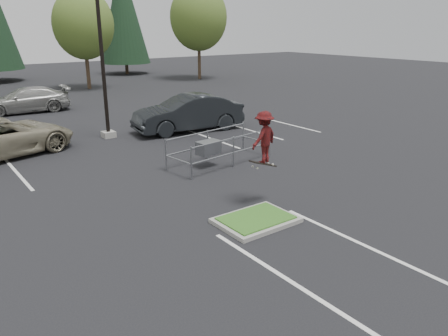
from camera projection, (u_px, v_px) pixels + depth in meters
ground at (256, 222)px, 12.48m from camera, size 120.00×120.00×0.00m
grass_median at (256, 220)px, 12.45m from camera, size 2.20×1.60×0.16m
stall_lines at (124, 176)px, 16.32m from camera, size 22.62×17.60×0.01m
light_pole at (101, 43)px, 20.52m from camera, size 0.70×0.60×10.12m
decid_c at (83, 26)px, 37.04m from camera, size 5.12×5.12×8.38m
decid_d at (198, 19)px, 43.98m from camera, size 5.76×5.76×9.43m
conif_c at (123, 11)px, 48.45m from camera, size 5.50×5.50×12.50m
cart_corral at (211, 147)px, 17.28m from camera, size 4.56×2.16×1.25m
skateboarder at (264, 138)px, 13.20m from camera, size 1.14×0.82×1.82m
car_r_charc at (188, 113)px, 23.01m from camera, size 5.98×2.74×1.90m
car_far_silver at (26, 100)px, 27.98m from camera, size 5.61×2.67×1.58m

